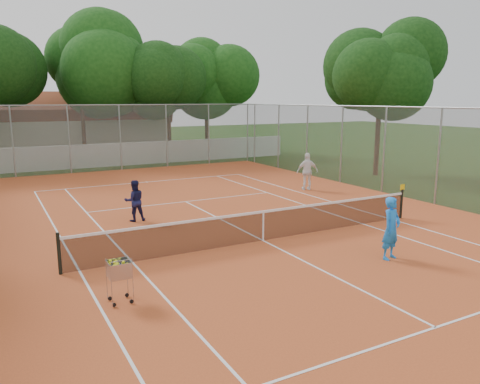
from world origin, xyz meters
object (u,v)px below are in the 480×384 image
clubhouse (58,126)px  player_far_right (307,171)px  ball_hopper (120,280)px  player_near (391,228)px  tennis_net (263,225)px  player_far_left (134,201)px

clubhouse → player_far_right: (8.20, -22.87, -1.28)m
player_far_right → ball_hopper: size_ratio=1.75×
clubhouse → ball_hopper: (-3.03, -31.37, -1.67)m
clubhouse → player_near: 32.38m
ball_hopper → player_far_right: bearing=49.2°
clubhouse → player_far_right: 24.33m
tennis_net → player_near: bearing=-54.4°
player_near → player_far_right: 10.04m
tennis_net → player_far_left: 5.11m
player_near → player_far_left: size_ratio=1.16×
player_far_left → player_far_right: size_ratio=0.83×
tennis_net → ball_hopper: bearing=-154.8°
clubhouse → player_far_left: 24.79m
player_far_left → ball_hopper: 7.00m
player_far_right → ball_hopper: (-11.23, -8.50, -0.38)m
player_near → player_far_left: bearing=111.2°
player_far_right → tennis_net: bearing=63.5°
clubhouse → player_near: clubhouse is taller
player_far_right → player_near: bearing=85.4°
tennis_net → player_near: (2.21, -3.08, 0.37)m
player_far_left → player_far_right: 9.20m
player_near → player_far_left: 8.89m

